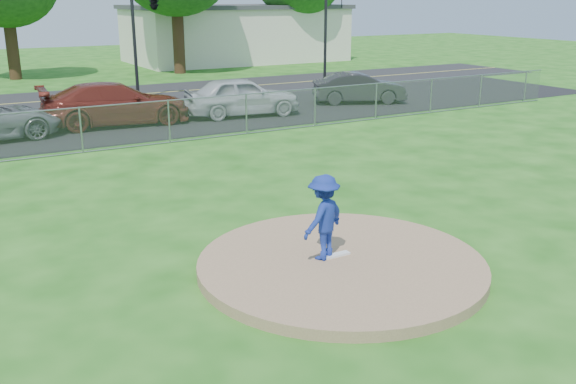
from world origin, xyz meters
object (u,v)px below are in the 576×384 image
(traffic_signal_center, at_px, (152,3))
(pitcher, at_px, (324,217))
(commercial_building, at_px, (235,33))
(parked_car_charcoal, at_px, (359,88))
(traffic_signal_right, at_px, (329,25))
(parked_car_darkred, at_px, (116,104))
(parked_car_pearl, at_px, (242,96))

(traffic_signal_center, distance_m, pitcher, 22.44)
(commercial_building, relative_size, parked_car_charcoal, 3.75)
(traffic_signal_right, distance_m, parked_car_darkred, 15.29)
(commercial_building, bearing_deg, parked_car_charcoal, -100.34)
(parked_car_pearl, bearing_deg, pitcher, 167.66)
(traffic_signal_center, distance_m, parked_car_pearl, 7.64)
(commercial_building, relative_size, parked_car_pearl, 3.35)
(pitcher, xyz_separation_m, parked_car_charcoal, (12.21, 15.60, -0.28))
(commercial_building, xyz_separation_m, parked_car_pearl, (-10.45, -22.45, -1.32))
(pitcher, bearing_deg, parked_car_charcoal, -149.92)
(pitcher, relative_size, parked_car_charcoal, 0.37)
(traffic_signal_right, bearing_deg, parked_car_darkred, -157.41)
(parked_car_pearl, bearing_deg, parked_car_darkred, 91.23)
(parked_car_darkred, bearing_deg, traffic_signal_center, -27.54)
(traffic_signal_center, height_order, parked_car_charcoal, traffic_signal_center)
(commercial_building, height_order, traffic_signal_right, traffic_signal_right)
(pitcher, bearing_deg, parked_car_darkred, -113.90)
(traffic_signal_right, xyz_separation_m, parked_car_darkred, (-13.92, -5.79, -2.51))
(traffic_signal_right, distance_m, parked_car_pearl, 11.11)
(parked_car_charcoal, bearing_deg, commercial_building, 13.26)
(commercial_building, bearing_deg, parked_car_pearl, -114.95)
(pitcher, bearing_deg, commercial_building, -135.17)
(parked_car_darkred, bearing_deg, pitcher, -177.30)
(traffic_signal_right, bearing_deg, commercial_building, 83.71)
(pitcher, bearing_deg, traffic_signal_center, -122.86)
(traffic_signal_center, distance_m, parked_car_darkred, 7.81)
(pitcher, distance_m, parked_car_darkred, 15.96)
(commercial_building, xyz_separation_m, traffic_signal_center, (-12.03, -16.00, 2.45))
(commercial_building, height_order, parked_car_darkred, commercial_building)
(commercial_building, height_order, parked_car_charcoal, commercial_building)
(commercial_building, distance_m, pitcher, 41.11)
(traffic_signal_center, relative_size, traffic_signal_right, 1.00)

